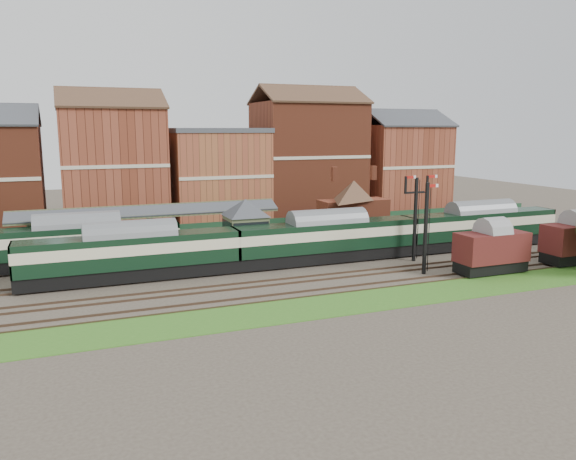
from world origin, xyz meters
name	(u,v)px	position (x,y,z in m)	size (l,w,h in m)	color
ground	(288,266)	(0.00, 0.00, 0.00)	(160.00, 160.00, 0.00)	#473D33
grass_back	(238,236)	(0.00, 16.00, 0.03)	(90.00, 4.50, 0.06)	#2D6619
grass_front	(349,303)	(0.00, -12.00, 0.03)	(90.00, 5.00, 0.06)	#2D6619
fence	(233,227)	(0.00, 18.00, 0.75)	(90.00, 0.12, 1.50)	#193823
platform	(209,245)	(-5.00, 9.75, 0.50)	(55.00, 3.40, 1.00)	#2D2D2D
signal_box	(246,228)	(-3.00, 3.25, 3.19)	(5.40, 5.40, 6.00)	#576D4D
brick_hut	(322,243)	(5.00, 3.25, 1.20)	(3.20, 2.64, 2.94)	maroon
station_building	(354,204)	(12.00, 9.75, 3.96)	(8.10, 8.10, 5.90)	brown
canopy	(149,209)	(-11.00, 9.75, 4.58)	(26.00, 3.89, 4.08)	#4B5435
semaphore_bracket	(416,213)	(12.04, -2.50, 4.63)	(3.60, 0.25, 8.18)	black
semaphore_siding	(426,227)	(10.02, -7.00, 4.16)	(1.23, 0.25, 8.00)	black
town_backdrop	(216,171)	(-0.18, 25.00, 7.00)	(69.00, 10.00, 16.00)	brown
dmu_train	(327,237)	(3.99, 0.00, 2.42)	(53.77, 2.83, 4.13)	black
platform_railcar	(78,242)	(-17.84, 6.50, 2.41)	(17.90, 2.82, 4.12)	black
goods_van_a	(491,249)	(15.51, -9.00, 2.17)	(6.31, 2.73, 3.83)	black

